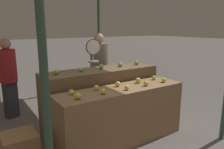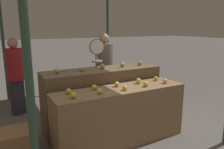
{
  "view_description": "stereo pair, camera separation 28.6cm",
  "coord_description": "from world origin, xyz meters",
  "px_view_note": "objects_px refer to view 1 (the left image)",
  "views": [
    {
      "loc": [
        -1.85,
        -2.51,
        1.75
      ],
      "look_at": [
        0.02,
        0.3,
        1.01
      ],
      "focal_mm": 35.0,
      "sensor_mm": 36.0,
      "label": 1
    },
    {
      "loc": [
        -1.6,
        -2.66,
        1.75
      ],
      "look_at": [
        0.02,
        0.3,
        1.01
      ],
      "focal_mm": 35.0,
      "sensor_mm": 36.0,
      "label": 2
    }
  ],
  "objects_px": {
    "person_vendor_at_scale": "(99,66)",
    "wooden_crate_side": "(20,149)",
    "produce_scale": "(93,60)",
    "person_customer_left": "(8,73)"
  },
  "relations": [
    {
      "from": "person_vendor_at_scale",
      "to": "wooden_crate_side",
      "type": "xyz_separation_m",
      "value": [
        -1.93,
        -1.27,
        -0.71
      ]
    },
    {
      "from": "produce_scale",
      "to": "person_vendor_at_scale",
      "type": "distance_m",
      "value": 0.52
    },
    {
      "from": "produce_scale",
      "to": "person_vendor_at_scale",
      "type": "bearing_deg",
      "value": 46.36
    },
    {
      "from": "produce_scale",
      "to": "person_customer_left",
      "type": "xyz_separation_m",
      "value": [
        -1.41,
        0.79,
        -0.22
      ]
    },
    {
      "from": "person_customer_left",
      "to": "person_vendor_at_scale",
      "type": "bearing_deg",
      "value": 141.16
    },
    {
      "from": "person_vendor_at_scale",
      "to": "wooden_crate_side",
      "type": "bearing_deg",
      "value": 7.72
    },
    {
      "from": "person_vendor_at_scale",
      "to": "wooden_crate_side",
      "type": "distance_m",
      "value": 2.41
    },
    {
      "from": "wooden_crate_side",
      "to": "produce_scale",
      "type": "bearing_deg",
      "value": 29.83
    },
    {
      "from": "wooden_crate_side",
      "to": "person_customer_left",
      "type": "bearing_deg",
      "value": 83.91
    },
    {
      "from": "person_vendor_at_scale",
      "to": "person_customer_left",
      "type": "distance_m",
      "value": 1.8
    }
  ]
}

